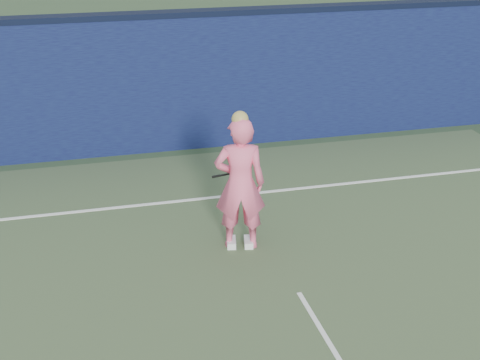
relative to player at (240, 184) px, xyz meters
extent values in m
plane|color=#32442A|center=(0.41, -2.36, -0.95)|extent=(80.00, 80.00, 0.00)
cube|color=#0C0F38|center=(0.41, 4.14, 0.30)|extent=(24.00, 0.40, 2.50)
cube|color=black|center=(0.41, 4.14, 1.60)|extent=(24.00, 0.42, 0.10)
imported|color=#FE628C|center=(0.00, 0.00, -0.01)|extent=(0.77, 0.58, 1.89)
sphere|color=tan|center=(0.00, 0.00, 0.91)|extent=(0.22, 0.22, 0.22)
cube|color=white|center=(0.12, -0.02, -0.90)|extent=(0.17, 0.30, 0.10)
cube|color=white|center=(-0.12, 0.02, -0.90)|extent=(0.17, 0.30, 0.10)
torus|color=black|center=(0.10, 0.38, 0.00)|extent=(0.31, 0.10, 0.30)
torus|color=gold|center=(0.10, 0.38, 0.00)|extent=(0.25, 0.08, 0.25)
cylinder|color=beige|center=(0.10, 0.38, 0.00)|extent=(0.25, 0.07, 0.25)
cylinder|color=black|center=(-0.10, 0.50, -0.06)|extent=(0.27, 0.12, 0.10)
cylinder|color=black|center=(-0.21, 0.56, -0.10)|extent=(0.13, 0.08, 0.07)
cube|color=white|center=(0.41, 1.64, -0.94)|extent=(11.00, 0.08, 0.01)
camera|label=1|loc=(-2.01, -7.99, 3.61)|focal=50.00mm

